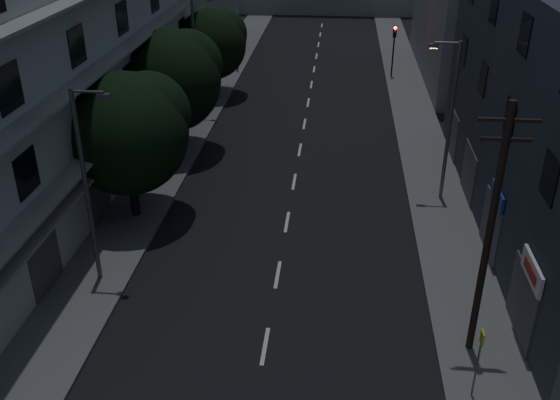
# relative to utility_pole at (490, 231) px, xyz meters

# --- Properties ---
(ground) EXTENTS (160.00, 160.00, 0.00)m
(ground) POSITION_rel_utility_pole_xyz_m (-7.15, 18.02, -4.87)
(ground) COLOR black
(ground) RESTS_ON ground
(sidewalk_left) EXTENTS (3.00, 90.00, 0.15)m
(sidewalk_left) POSITION_rel_utility_pole_xyz_m (-14.65, 18.02, -4.79)
(sidewalk_left) COLOR #565659
(sidewalk_left) RESTS_ON ground
(sidewalk_right) EXTENTS (3.00, 90.00, 0.15)m
(sidewalk_right) POSITION_rel_utility_pole_xyz_m (0.35, 18.02, -4.79)
(sidewalk_right) COLOR #565659
(sidewalk_right) RESTS_ON ground
(lane_markings) EXTENTS (0.15, 60.50, 0.01)m
(lane_markings) POSITION_rel_utility_pole_xyz_m (-7.15, 24.27, -4.86)
(lane_markings) COLOR beige
(lane_markings) RESTS_ON ground
(building_left) EXTENTS (7.00, 36.00, 14.00)m
(building_left) POSITION_rel_utility_pole_xyz_m (-19.12, 11.02, 2.13)
(building_left) COLOR #B6B6B0
(building_left) RESTS_ON ground
(tree_near) EXTENTS (5.70, 5.70, 7.03)m
(tree_near) POSITION_rel_utility_pole_xyz_m (-14.47, 8.40, -0.32)
(tree_near) COLOR black
(tree_near) RESTS_ON sidewalk_left
(tree_mid) EXTENTS (5.86, 5.86, 7.20)m
(tree_mid) POSITION_rel_utility_pole_xyz_m (-14.51, 16.48, -0.22)
(tree_mid) COLOR black
(tree_mid) RESTS_ON sidewalk_left
(tree_far) EXTENTS (5.10, 5.10, 6.31)m
(tree_far) POSITION_rel_utility_pole_xyz_m (-14.31, 27.46, -0.77)
(tree_far) COLOR black
(tree_far) RESTS_ON sidewalk_left
(traffic_signal_far_right) EXTENTS (0.28, 0.37, 4.10)m
(traffic_signal_far_right) POSITION_rel_utility_pole_xyz_m (-0.68, 33.45, -1.77)
(traffic_signal_far_right) COLOR black
(traffic_signal_far_right) RESTS_ON sidewalk_right
(traffic_signal_far_left) EXTENTS (0.28, 0.37, 4.10)m
(traffic_signal_far_left) POSITION_rel_utility_pole_xyz_m (-13.63, 34.27, -1.77)
(traffic_signal_far_left) COLOR black
(traffic_signal_far_left) RESTS_ON sidewalk_left
(street_lamp_left_near) EXTENTS (1.51, 0.25, 8.00)m
(street_lamp_left_near) POSITION_rel_utility_pole_xyz_m (-14.27, 2.95, -0.27)
(street_lamp_left_near) COLOR #505357
(street_lamp_left_near) RESTS_ON sidewalk_left
(street_lamp_right) EXTENTS (1.51, 0.25, 8.00)m
(street_lamp_right) POSITION_rel_utility_pole_xyz_m (0.39, 11.64, -0.27)
(street_lamp_right) COLOR slate
(street_lamp_right) RESTS_ON sidewalk_right
(street_lamp_left_far) EXTENTS (1.51, 0.25, 8.00)m
(street_lamp_left_far) POSITION_rel_utility_pole_xyz_m (-14.43, 22.76, -0.27)
(street_lamp_left_far) COLOR slate
(street_lamp_left_far) RESTS_ON sidewalk_left
(utility_pole) EXTENTS (1.80, 0.24, 9.00)m
(utility_pole) POSITION_rel_utility_pole_xyz_m (0.00, 0.00, 0.00)
(utility_pole) COLOR black
(utility_pole) RESTS_ON sidewalk_right
(bus_stop_sign) EXTENTS (0.06, 0.35, 2.52)m
(bus_stop_sign) POSITION_rel_utility_pole_xyz_m (-0.31, -2.31, -2.98)
(bus_stop_sign) COLOR #595B60
(bus_stop_sign) RESTS_ON sidewalk_right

